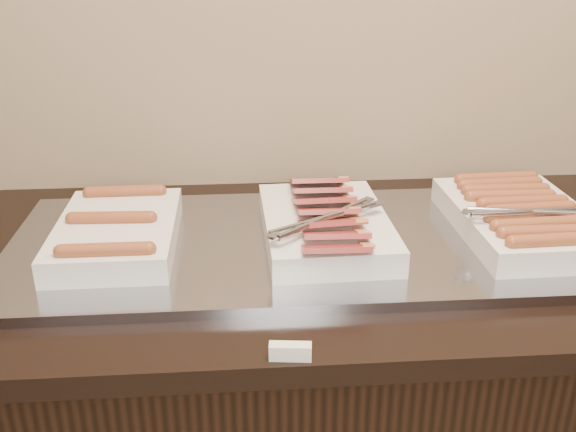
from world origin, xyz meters
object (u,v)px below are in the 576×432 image
at_px(counter, 308,424).
at_px(dish_center, 325,224).
at_px(dish_right, 522,217).
at_px(dish_left, 117,232).
at_px(warming_tray, 316,243).

xyz_separation_m(counter, dish_center, (0.03, -0.00, 0.50)).
distance_m(dish_center, dish_right, 0.39).
height_order(dish_left, dish_right, dish_right).
relative_size(counter, dish_center, 5.48).
bearing_deg(warming_tray, dish_center, -13.02).
bearing_deg(warming_tray, counter, 180.00).
bearing_deg(warming_tray, dish_left, 180.00).
xyz_separation_m(dish_center, dish_right, (0.39, 0.00, 0.00)).
xyz_separation_m(dish_left, dish_right, (0.80, -0.00, 0.01)).
distance_m(warming_tray, dish_left, 0.39).
bearing_deg(dish_right, counter, 178.36).
bearing_deg(dish_left, warming_tray, -0.33).
bearing_deg(dish_left, dish_center, -0.92).
bearing_deg(counter, dish_center, -8.79).
bearing_deg(dish_center, warming_tray, 165.45).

